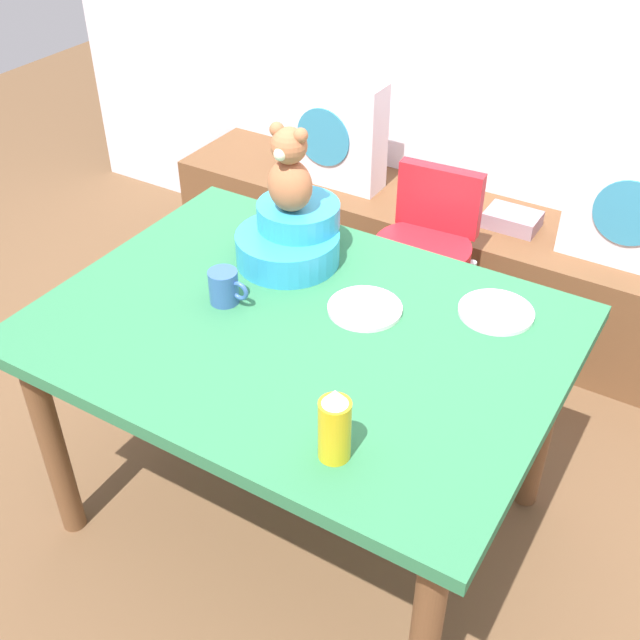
{
  "coord_description": "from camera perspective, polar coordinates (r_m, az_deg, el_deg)",
  "views": [
    {
      "loc": [
        0.88,
        -1.36,
        1.97
      ],
      "look_at": [
        0.0,
        0.1,
        0.69
      ],
      "focal_mm": 43.9,
      "sensor_mm": 36.0,
      "label": 1
    }
  ],
  "objects": [
    {
      "name": "ground_plane",
      "position": [
        2.55,
        -1.2,
        -13.69
      ],
      "size": [
        8.0,
        8.0,
        0.0
      ],
      "primitive_type": "plane",
      "color": "brown"
    },
    {
      "name": "window_bench",
      "position": [
        3.26,
        10.58,
        3.93
      ],
      "size": [
        2.6,
        0.44,
        0.46
      ],
      "primitive_type": "cube",
      "color": "brown",
      "rests_on": "ground_plane"
    },
    {
      "name": "pillow_floral_left",
      "position": [
        3.26,
        0.9,
        13.6
      ],
      "size": [
        0.44,
        0.15,
        0.44
      ],
      "color": "silver",
      "rests_on": "window_bench"
    },
    {
      "name": "pillow_floral_right",
      "position": [
        2.91,
        21.92,
        7.79
      ],
      "size": [
        0.44,
        0.15,
        0.44
      ],
      "color": "silver",
      "rests_on": "window_bench"
    },
    {
      "name": "book_stack",
      "position": [
        3.08,
        13.85,
        7.12
      ],
      "size": [
        0.2,
        0.14,
        0.06
      ],
      "primitive_type": "cube",
      "color": "gray",
      "rests_on": "window_bench"
    },
    {
      "name": "dining_table",
      "position": [
        2.09,
        -1.42,
        -2.39
      ],
      "size": [
        1.35,
        1.0,
        0.74
      ],
      "color": "#2D7247",
      "rests_on": "ground_plane"
    },
    {
      "name": "highchair",
      "position": [
        2.76,
        7.52,
        4.9
      ],
      "size": [
        0.34,
        0.47,
        0.79
      ],
      "color": "red",
      "rests_on": "ground_plane"
    },
    {
      "name": "infant_seat_teal",
      "position": [
        2.26,
        -2.11,
        6.08
      ],
      "size": [
        0.3,
        0.33,
        0.16
      ],
      "color": "#2E9AC7",
      "rests_on": "dining_table"
    },
    {
      "name": "teddy_bear",
      "position": [
        2.16,
        -2.24,
        10.78
      ],
      "size": [
        0.13,
        0.12,
        0.25
      ],
      "color": "#B4643F",
      "rests_on": "infant_seat_teal"
    },
    {
      "name": "ketchup_bottle",
      "position": [
        1.63,
        1.08,
        -7.71
      ],
      "size": [
        0.07,
        0.07,
        0.18
      ],
      "color": "gold",
      "rests_on": "dining_table"
    },
    {
      "name": "coffee_mug",
      "position": [
        2.1,
        -6.97,
        2.41
      ],
      "size": [
        0.12,
        0.08,
        0.09
      ],
      "color": "#335999",
      "rests_on": "dining_table"
    },
    {
      "name": "dinner_plate_near",
      "position": [
        2.08,
        3.29,
        0.85
      ],
      "size": [
        0.2,
        0.2,
        0.01
      ],
      "primitive_type": "cylinder",
      "color": "white",
      "rests_on": "dining_table"
    },
    {
      "name": "dinner_plate_far",
      "position": [
        2.12,
        12.71,
        0.59
      ],
      "size": [
        0.2,
        0.2,
        0.01
      ],
      "primitive_type": "cylinder",
      "color": "white",
      "rests_on": "dining_table"
    }
  ]
}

